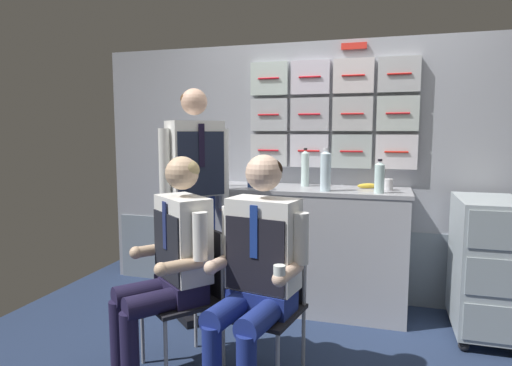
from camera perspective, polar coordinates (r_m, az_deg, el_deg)
The scene contains 16 objects.
galley_bulkhead at distance 3.74m, azimuth 10.27°, elevation 1.52°, with size 4.20×0.14×2.15m.
galley_counter at distance 3.60m, azimuth 5.84°, elevation -8.30°, with size 1.66×0.53×0.98m.
service_trolley at distance 3.45m, azimuth 27.61°, elevation -9.26°, with size 0.40×0.65×0.97m.
folding_chair_left at distance 2.75m, azimuth -7.80°, elevation -12.68°, with size 0.56×0.56×0.83m.
crew_member_left at distance 2.63m, azimuth -10.99°, elevation -9.22°, with size 0.64×0.69×1.28m.
folding_chair_center at distance 2.60m, azimuth 1.75°, elevation -13.78°, with size 0.47×0.47×0.83m.
crew_member_center at distance 2.40m, azimuth 0.13°, elevation -10.33°, with size 0.53×0.69×1.29m.
crew_member_standing at distance 3.27m, azimuth -7.84°, elevation -0.03°, with size 0.42×0.43×1.73m.
water_bottle_tall at distance 3.58m, azimuth 6.40°, elevation 1.93°, with size 0.06×0.06×0.31m.
water_bottle_blue_cap at distance 3.57m, azimuth -4.24°, elevation 1.93°, with size 0.07×0.07×0.31m.
sparkling_bottle_green at distance 3.28m, azimuth 15.71°, elevation 0.74°, with size 0.07×0.07×0.25m.
water_bottle_clear at distance 3.30m, azimuth 9.01°, elevation 1.60°, with size 0.08×0.08×0.32m.
espresso_cup_small at distance 3.46m, azimuth 16.75°, elevation -0.16°, with size 0.07×0.07×0.09m.
coffee_cup_white at distance 3.50m, azimuth -0.66°, elevation 0.17°, with size 0.06×0.06×0.08m.
coffee_cup_spare at distance 3.75m, azimuth 0.32°, elevation 0.39°, with size 0.07×0.07×0.06m.
snack_banana at distance 3.54m, azimuth 14.32°, elevation -0.35°, with size 0.17×0.10×0.04m.
Camera 1 is at (0.39, -2.33, 1.42)m, focal length 30.86 mm.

